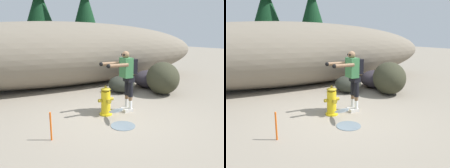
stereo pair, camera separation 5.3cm
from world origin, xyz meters
TOP-DOWN VIEW (x-y plane):
  - ground_plane at (0.00, 0.00)m, footprint 56.00×56.00m
  - dirt_embankment at (0.00, 4.21)m, footprint 13.83×3.20m
  - fire_hydrant at (-0.22, 0.18)m, footprint 0.43×0.38m
  - hydrant_water_jet at (-0.22, -0.47)m, footprint 0.58×1.02m
  - utility_worker at (0.41, 0.16)m, footprint 0.99×0.56m
  - boulder_large at (2.59, 1.15)m, footprint 1.72×1.83m
  - boulder_mid at (2.77, 2.17)m, footprint 1.68×1.68m
  - boulder_small at (1.41, 2.07)m, footprint 1.29×1.29m
  - pine_tree_left at (0.21, 9.97)m, footprint 2.47×2.47m
  - pine_tree_center at (2.59, 8.35)m, footprint 1.87×1.87m
  - survey_stake at (-1.88, -0.61)m, footprint 0.04×0.04m

SIDE VIEW (x-z plane):
  - ground_plane at x=0.00m, z-range -0.04..0.00m
  - hydrant_water_jet at x=-0.22m, z-range -0.05..0.41m
  - survey_stake at x=-1.88m, z-range 0.00..0.60m
  - boulder_small at x=1.41m, z-range 0.00..0.61m
  - boulder_mid at x=2.77m, z-range 0.00..0.70m
  - fire_hydrant at x=-0.22m, z-range -0.03..0.76m
  - boulder_large at x=2.59m, z-range 0.00..1.16m
  - utility_worker at x=0.41m, z-range 0.23..1.92m
  - dirt_embankment at x=0.00m, z-range 0.00..2.62m
  - pine_tree_center at x=2.59m, z-range 0.43..7.52m
  - pine_tree_left at x=0.21m, z-range 0.24..7.72m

